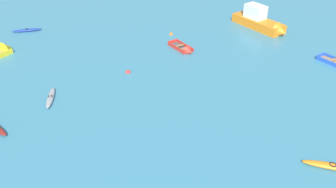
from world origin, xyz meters
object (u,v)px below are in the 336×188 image
kayak_orange_near_right (332,166)px  rowboat_yellow_foreground_center (0,52)px  motor_launch_orange_distant_center (261,22)px  mooring_buoy_central (171,34)px  kayak_deep_blue_near_left (27,30)px  kayak_grey_back_row_right (51,98)px  rowboat_red_center (186,50)px  mooring_buoy_outer_edge (128,72)px

kayak_orange_near_right → rowboat_yellow_foreground_center: rowboat_yellow_foreground_center is taller
motor_launch_orange_distant_center → mooring_buoy_central: motor_launch_orange_distant_center is taller
motor_launch_orange_distant_center → mooring_buoy_central: 10.23m
motor_launch_orange_distant_center → kayak_orange_near_right: bearing=-101.5°
kayak_orange_near_right → mooring_buoy_central: bearing=104.6°
kayak_deep_blue_near_left → kayak_orange_near_right: size_ratio=0.93×
motor_launch_orange_distant_center → kayak_grey_back_row_right: bearing=-152.9°
kayak_deep_blue_near_left → rowboat_red_center: bearing=-26.6°
rowboat_red_center → rowboat_yellow_foreground_center: (-17.71, 2.48, 0.07)m
kayak_grey_back_row_right → mooring_buoy_central: (11.54, 11.14, -0.14)m
rowboat_red_center → rowboat_yellow_foreground_center: 17.88m
kayak_orange_near_right → kayak_grey_back_row_right: bearing=148.0°
motor_launch_orange_distant_center → mooring_buoy_central: bearing=179.9°
kayak_grey_back_row_right → rowboat_red_center: bearing=28.7°
rowboat_red_center → mooring_buoy_central: rowboat_red_center is taller
kayak_orange_near_right → mooring_buoy_outer_edge: kayak_orange_near_right is taller
rowboat_yellow_foreground_center → mooring_buoy_central: rowboat_yellow_foreground_center is taller
rowboat_yellow_foreground_center → mooring_buoy_central: size_ratio=10.70×
kayak_grey_back_row_right → mooring_buoy_central: 16.04m
motor_launch_orange_distant_center → kayak_deep_blue_near_left: size_ratio=2.27×
kayak_grey_back_row_right → kayak_orange_near_right: 20.37m
motor_launch_orange_distant_center → kayak_orange_near_right: motor_launch_orange_distant_center is taller
motor_launch_orange_distant_center → mooring_buoy_outer_edge: (-15.50, -7.81, -0.77)m
rowboat_red_center → mooring_buoy_outer_edge: rowboat_red_center is taller
rowboat_red_center → mooring_buoy_outer_edge: size_ratio=7.28×
mooring_buoy_central → kayak_orange_near_right: bearing=-75.4°
rowboat_red_center → mooring_buoy_central: (-0.62, 4.47, -0.16)m
motor_launch_orange_distant_center → kayak_deep_blue_near_left: 25.94m
rowboat_red_center → rowboat_yellow_foreground_center: bearing=172.0°
kayak_orange_near_right → motor_launch_orange_distant_center: bearing=78.5°
motor_launch_orange_distant_center → mooring_buoy_outer_edge: bearing=-153.3°
kayak_grey_back_row_right → mooring_buoy_outer_edge: kayak_grey_back_row_right is taller
kayak_orange_near_right → mooring_buoy_central: kayak_orange_near_right is taller
rowboat_red_center → mooring_buoy_central: 4.52m
kayak_orange_near_right → rowboat_yellow_foreground_center: bearing=138.8°
kayak_orange_near_right → mooring_buoy_outer_edge: 17.90m
rowboat_red_center → rowboat_yellow_foreground_center: size_ratio=0.79×
rowboat_red_center → kayak_orange_near_right: rowboat_red_center is taller
motor_launch_orange_distant_center → kayak_grey_back_row_right: motor_launch_orange_distant_center is taller
kayak_orange_near_right → mooring_buoy_outer_edge: bearing=128.0°
rowboat_yellow_foreground_center → mooring_buoy_central: 17.21m
kayak_deep_blue_near_left → mooring_buoy_outer_edge: kayak_deep_blue_near_left is taller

